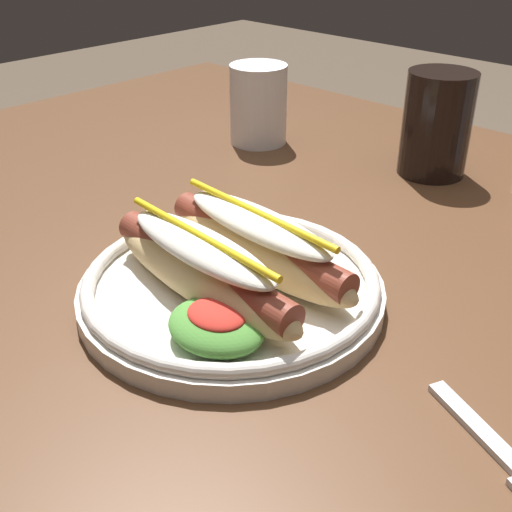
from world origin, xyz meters
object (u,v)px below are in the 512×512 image
object	(u,v)px
extra_cup	(258,104)
hot_dog_plate	(231,275)
soda_cup	(437,124)
fork	(507,458)

from	to	relation	value
extra_cup	hot_dog_plate	bearing A→B (deg)	-49.80
hot_dog_plate	extra_cup	world-z (taller)	extra_cup
hot_dog_plate	soda_cup	distance (m)	0.37
hot_dog_plate	extra_cup	size ratio (longest dim) A/B	2.44
hot_dog_plate	soda_cup	bearing A→B (deg)	94.05
hot_dog_plate	soda_cup	xyz separation A→B (m)	(-0.03, 0.37, 0.04)
hot_dog_plate	fork	xyz separation A→B (m)	(0.25, -0.01, -0.02)
soda_cup	extra_cup	size ratio (longest dim) A/B	1.17
extra_cup	fork	bearing A→B (deg)	-31.56
soda_cup	fork	bearing A→B (deg)	-53.93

